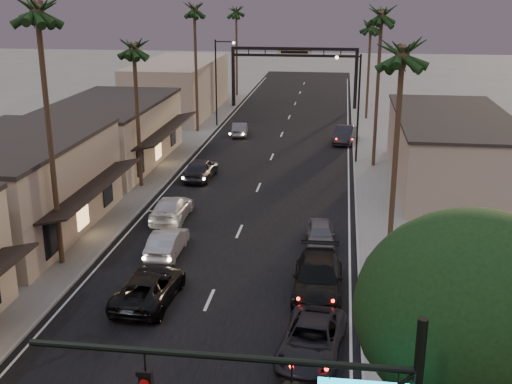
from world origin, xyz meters
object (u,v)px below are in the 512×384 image
(curbside_black, at_px, (318,278))
(streetlight_right, at_px, (355,100))
(palm_far, at_px, (236,8))
(arch, at_px, (294,62))
(corner_tree, at_px, (478,321))
(oncoming_silver, at_px, (167,243))
(palm_ra, at_px, (403,46))
(oncoming_pickup, at_px, (149,287))
(curbside_near, at_px, (312,340))
(palm_rb, at_px, (382,10))
(palm_lc, at_px, (133,42))
(streetlight_left, at_px, (219,76))
(palm_ld, at_px, (194,5))
(palm_rc, at_px, (371,23))
(palm_lb, at_px, (36,3))

(curbside_black, bearing_deg, streetlight_right, 85.22)
(palm_far, distance_m, curbside_black, 60.10)
(arch, xyz_separation_m, palm_far, (-8.30, 8.00, 5.91))
(corner_tree, bearing_deg, palm_far, 104.14)
(arch, distance_m, oncoming_silver, 46.35)
(palm_ra, relative_size, oncoming_pickup, 2.52)
(oncoming_silver, bearing_deg, corner_tree, 127.63)
(corner_tree, xyz_separation_m, curbside_near, (-4.46, 7.42, -5.28))
(palm_ra, height_order, palm_far, same)
(arch, relative_size, palm_rb, 1.07)
(palm_lc, relative_size, oncoming_pickup, 2.33)
(arch, bearing_deg, curbside_black, -84.21)
(palm_lc, height_order, palm_far, palm_far)
(streetlight_left, bearing_deg, palm_ld, -119.25)
(corner_tree, height_order, streetlight_right, streetlight_right)
(corner_tree, bearing_deg, palm_rb, 91.37)
(palm_rc, bearing_deg, curbside_black, -94.68)
(palm_lb, bearing_deg, palm_rc, 67.73)
(palm_lc, xyz_separation_m, palm_ra, (17.20, -12.00, 0.97))
(arch, distance_m, palm_rc, 11.59)
(corner_tree, xyz_separation_m, oncoming_silver, (-12.85, 16.58, -5.27))
(streetlight_right, relative_size, palm_far, 0.68)
(palm_rb, distance_m, oncoming_silver, 26.06)
(palm_far, relative_size, oncoming_silver, 3.08)
(streetlight_right, xyz_separation_m, palm_ra, (1.68, -21.00, 6.11))
(arch, distance_m, curbside_near, 55.57)
(palm_lc, xyz_separation_m, curbside_near, (13.62, -21.13, -9.77))
(palm_ra, bearing_deg, arch, 100.59)
(palm_far, bearing_deg, arch, -43.95)
(corner_tree, xyz_separation_m, palm_lb, (-18.08, 14.55, 7.41))
(palm_rc, bearing_deg, palm_rb, -90.00)
(streetlight_left, height_order, palm_lb, palm_lb)
(palm_rc, xyz_separation_m, oncoming_silver, (-11.97, -39.97, -9.76))
(palm_far, xyz_separation_m, curbside_black, (13.33, -57.63, -10.61))
(palm_lc, height_order, palm_ra, palm_ra)
(oncoming_pickup, bearing_deg, palm_rb, -111.20)
(palm_lc, relative_size, curbside_black, 2.13)
(palm_ld, relative_size, oncoming_silver, 3.31)
(arch, relative_size, palm_far, 1.15)
(corner_tree, relative_size, streetlight_right, 0.98)
(corner_tree, bearing_deg, arch, 98.62)
(palm_ra, distance_m, curbside_black, 11.77)
(corner_tree, bearing_deg, streetlight_left, 107.97)
(palm_ra, relative_size, oncoming_silver, 3.08)
(corner_tree, xyz_separation_m, palm_ra, (-0.88, 16.55, 5.46))
(palm_lc, xyz_separation_m, curbside_black, (13.63, -15.63, -9.64))
(arch, xyz_separation_m, palm_lb, (-8.60, -48.00, 7.85))
(palm_ra, xyz_separation_m, palm_rc, (0.00, 40.00, -0.97))
(palm_lb, distance_m, oncoming_pickup, 14.37)
(palm_lb, bearing_deg, curbside_black, -6.83)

